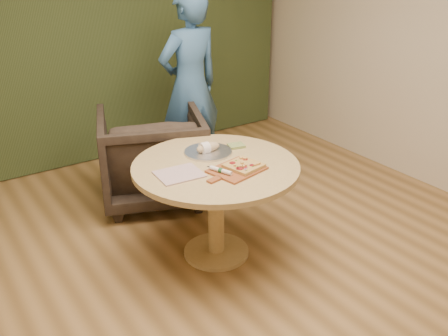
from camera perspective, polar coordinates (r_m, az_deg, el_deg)
The scene contains 12 objects.
room_shell at distance 2.78m, azimuth 3.86°, elevation 8.00°, with size 5.04×6.04×2.84m.
curtain at distance 5.32m, azimuth -16.31°, elevation 15.11°, with size 4.80×0.14×2.78m, color #283618.
pedestal_table at distance 3.58m, azimuth -0.94°, elevation -1.60°, with size 1.19×1.19×0.75m.
pizza_paddle at distance 3.41m, azimuth 1.35°, elevation -0.25°, with size 0.47×0.35×0.01m.
flatbread_pizza at distance 3.44m, azimuth 2.28°, elevation 0.28°, with size 0.26×0.26×0.04m.
cutlery_roll at distance 3.35m, azimuth -0.37°, elevation -0.28°, with size 0.09×0.19×0.03m.
newspaper at distance 3.37m, azimuth -5.14°, elevation -0.70°, with size 0.30×0.25×0.01m, color silver.
serving_tray at distance 3.71m, azimuth -1.83°, elevation 1.85°, with size 0.36×0.36×0.02m.
bread_roll at distance 3.69m, azimuth -1.95°, elevation 2.34°, with size 0.19×0.09×0.09m.
green_packet at distance 3.82m, azimuth 1.40°, elevation 2.57°, with size 0.12×0.10×0.02m, color #5C7032.
armchair at distance 4.52m, azimuth -8.25°, elevation 1.85°, with size 0.90×0.84×0.92m, color black.
person_standing at distance 4.87m, azimuth -3.90°, elevation 9.33°, with size 0.67×0.44×1.83m, color #345F88.
Camera 1 is at (-1.64, -2.10, 2.19)m, focal length 40.00 mm.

